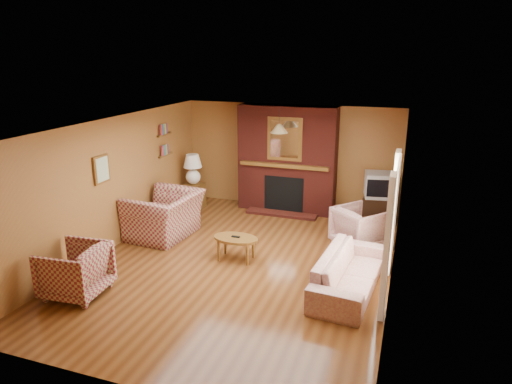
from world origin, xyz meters
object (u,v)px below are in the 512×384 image
at_px(floral_sofa, 349,272).
at_px(side_table, 194,196).
at_px(fireplace, 287,160).
at_px(plaid_loveseat, 165,215).
at_px(plaid_armchair, 75,270).
at_px(crt_tv, 379,185).
at_px(floral_armchair, 359,227).
at_px(table_lamp, 193,168).
at_px(coffee_table, 236,240).
at_px(tv_stand, 377,210).

relative_size(floral_sofa, side_table, 3.55).
distance_m(fireplace, floral_sofa, 3.90).
distance_m(plaid_loveseat, plaid_armchair, 2.46).
xyz_separation_m(plaid_armchair, side_table, (-0.15, 4.23, -0.11)).
bearing_deg(crt_tv, floral_armchair, -98.67).
bearing_deg(floral_armchair, table_lamp, 25.49).
xyz_separation_m(coffee_table, tv_stand, (2.18, 2.68, -0.07)).
bearing_deg(floral_sofa, tv_stand, 2.30).
xyz_separation_m(plaid_armchair, floral_armchair, (3.79, 3.23, -0.01)).
xyz_separation_m(floral_sofa, crt_tv, (0.15, 3.09, 0.55)).
distance_m(floral_sofa, coffee_table, 2.07).
bearing_deg(tv_stand, coffee_table, -123.39).
distance_m(fireplace, side_table, 2.35).
height_order(fireplace, tv_stand, fireplace).
xyz_separation_m(plaid_loveseat, floral_armchair, (3.69, 0.77, -0.06)).
height_order(fireplace, table_lamp, fireplace).
distance_m(floral_armchair, coffee_table, 2.37).
bearing_deg(plaid_loveseat, crt_tv, 122.55).
relative_size(coffee_table, tv_stand, 1.35).
bearing_deg(floral_sofa, coffee_table, 83.36).
height_order(side_table, tv_stand, tv_stand).
bearing_deg(floral_sofa, plaid_armchair, 116.19).
xyz_separation_m(floral_armchair, crt_tv, (0.21, 1.35, 0.47)).
height_order(floral_armchair, side_table, floral_armchair).
relative_size(plaid_armchair, coffee_table, 1.09).
distance_m(coffee_table, crt_tv, 3.48).
bearing_deg(coffee_table, crt_tv, 50.85).
bearing_deg(fireplace, tv_stand, -5.15).
xyz_separation_m(fireplace, coffee_table, (-0.13, -2.86, -0.82)).
distance_m(side_table, table_lamp, 0.68).
height_order(coffee_table, table_lamp, table_lamp).
distance_m(floral_armchair, crt_tv, 1.45).
distance_m(plaid_armchair, coffee_table, 2.64).
relative_size(fireplace, coffee_table, 3.02).
xyz_separation_m(side_table, crt_tv, (4.15, 0.34, 0.56)).
xyz_separation_m(plaid_armchair, floral_sofa, (3.85, 1.49, -0.10)).
height_order(plaid_loveseat, floral_armchair, plaid_loveseat).
bearing_deg(plaid_armchair, floral_sofa, 106.92).
relative_size(floral_sofa, crt_tv, 3.13).
bearing_deg(tv_stand, fireplace, -179.44).
distance_m(floral_sofa, floral_armchair, 1.74).
distance_m(plaid_loveseat, coffee_table, 1.81).
distance_m(plaid_armchair, floral_sofa, 4.13).
bearing_deg(coffee_table, floral_armchair, 33.82).
distance_m(floral_sofa, crt_tv, 3.14).
relative_size(side_table, tv_stand, 0.97).
distance_m(floral_sofa, side_table, 4.85).
height_order(floral_sofa, table_lamp, table_lamp).
xyz_separation_m(table_lamp, crt_tv, (4.15, 0.34, -0.12)).
xyz_separation_m(fireplace, side_table, (-2.10, -0.53, -0.90)).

